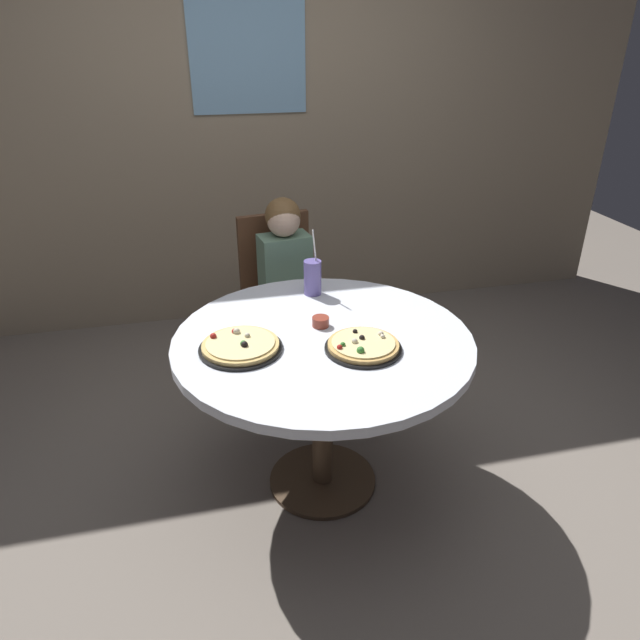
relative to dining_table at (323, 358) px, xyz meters
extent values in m
plane|color=slate|center=(0.00, 0.00, -0.65)|extent=(8.00, 8.00, 0.00)
cube|color=gray|center=(0.00, 1.89, 0.80)|extent=(5.20, 0.12, 2.90)
cube|color=#8CBFE5|center=(-0.02, 1.83, 1.07)|extent=(0.70, 0.02, 0.69)
cylinder|color=silver|center=(0.00, 0.00, 0.08)|extent=(1.19, 1.19, 0.04)
cylinder|color=#4C3826|center=(0.00, 0.00, -0.29)|extent=(0.09, 0.09, 0.69)
cylinder|color=#4C3826|center=(0.00, 0.00, -0.64)|extent=(0.48, 0.48, 0.02)
cube|color=brown|center=(0.00, 0.88, -0.22)|extent=(0.45, 0.45, 0.04)
cube|color=brown|center=(-0.03, 1.05, 0.04)|extent=(0.40, 0.10, 0.52)
cylinder|color=brown|center=(-0.14, 0.68, -0.45)|extent=(0.04, 0.04, 0.41)
cylinder|color=brown|center=(0.19, 0.73, -0.45)|extent=(0.04, 0.04, 0.41)
cylinder|color=brown|center=(-0.19, 1.02, -0.45)|extent=(0.04, 0.04, 0.41)
cylinder|color=brown|center=(0.14, 1.07, -0.45)|extent=(0.04, 0.04, 0.41)
cube|color=#3F4766|center=(0.02, 0.72, -0.43)|extent=(0.28, 0.35, 0.45)
cube|color=slate|center=(0.00, 0.86, 0.02)|extent=(0.28, 0.20, 0.44)
sphere|color=beige|center=(0.00, 0.86, 0.32)|extent=(0.17, 0.17, 0.17)
sphere|color=brown|center=(0.00, 0.88, 0.34)|extent=(0.18, 0.18, 0.18)
cylinder|color=black|center=(0.13, -0.13, 0.11)|extent=(0.30, 0.30, 0.01)
cylinder|color=tan|center=(0.13, -0.13, 0.12)|extent=(0.27, 0.27, 0.02)
cylinder|color=beige|center=(0.13, -0.13, 0.13)|extent=(0.24, 0.24, 0.01)
sphere|color=beige|center=(0.21, -0.10, 0.14)|extent=(0.02, 0.02, 0.02)
sphere|color=#B2231E|center=(0.02, -0.16, 0.14)|extent=(0.02, 0.02, 0.02)
sphere|color=beige|center=(0.09, -0.13, 0.14)|extent=(0.02, 0.02, 0.02)
sphere|color=black|center=(0.13, -0.11, 0.14)|extent=(0.02, 0.02, 0.02)
sphere|color=#387F33|center=(0.04, -0.14, 0.14)|extent=(0.02, 0.02, 0.02)
sphere|color=#387F33|center=(0.09, -0.20, 0.14)|extent=(0.03, 0.03, 0.03)
sphere|color=beige|center=(0.21, -0.12, 0.14)|extent=(0.02, 0.02, 0.02)
sphere|color=black|center=(0.12, -0.05, 0.14)|extent=(0.02, 0.02, 0.02)
cylinder|color=black|center=(-0.33, -0.03, 0.11)|extent=(0.32, 0.32, 0.01)
cylinder|color=#D8B266|center=(-0.33, -0.03, 0.12)|extent=(0.29, 0.29, 0.02)
cylinder|color=beige|center=(-0.33, -0.03, 0.13)|extent=(0.26, 0.26, 0.01)
sphere|color=beige|center=(-0.33, 0.05, 0.14)|extent=(0.03, 0.03, 0.03)
sphere|color=#B2231E|center=(-0.43, 0.03, 0.14)|extent=(0.03, 0.03, 0.03)
sphere|color=#B2231E|center=(-0.34, 0.05, 0.14)|extent=(0.02, 0.02, 0.02)
sphere|color=#387F33|center=(-0.32, -0.05, 0.14)|extent=(0.03, 0.03, 0.03)
sphere|color=beige|center=(-0.30, 0.01, 0.14)|extent=(0.02, 0.02, 0.02)
sphere|color=black|center=(-0.32, -0.06, 0.14)|extent=(0.03, 0.03, 0.03)
cylinder|color=#6659A5|center=(0.05, 0.41, 0.18)|extent=(0.08, 0.08, 0.16)
cylinder|color=white|center=(0.06, 0.41, 0.30)|extent=(0.03, 0.02, 0.22)
cylinder|color=brown|center=(0.01, 0.09, 0.12)|extent=(0.07, 0.07, 0.04)
camera|label=1|loc=(-0.47, -1.94, 1.19)|focal=32.14mm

